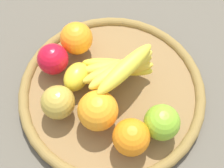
# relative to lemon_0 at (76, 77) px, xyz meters

# --- Properties ---
(ground_plane) EXTENTS (2.40, 2.40, 0.00)m
(ground_plane) POSITION_rel_lemon_0_xyz_m (0.03, -0.07, -0.05)
(ground_plane) COLOR #564F42
(ground_plane) RESTS_ON ground
(basket) EXTENTS (0.41, 0.41, 0.03)m
(basket) POSITION_rel_lemon_0_xyz_m (0.03, -0.07, -0.04)
(basket) COLOR olive
(basket) RESTS_ON ground_plane
(lemon_0) EXTENTS (0.07, 0.06, 0.05)m
(lemon_0) POSITION_rel_lemon_0_xyz_m (0.00, 0.00, 0.00)
(lemon_0) COLOR yellow
(lemon_0) RESTS_ON basket
(orange_1) EXTENTS (0.10, 0.10, 0.08)m
(orange_1) POSITION_rel_lemon_0_xyz_m (-0.05, -0.08, 0.02)
(orange_1) COLOR orange
(orange_1) RESTS_ON basket
(banana_bunch) EXTENTS (0.16, 0.16, 0.09)m
(banana_bunch) POSITION_rel_lemon_0_xyz_m (0.05, -0.07, 0.02)
(banana_bunch) COLOR yellow
(banana_bunch) RESTS_ON basket
(orange_2) EXTENTS (0.10, 0.10, 0.07)m
(orange_2) POSITION_rel_lemon_0_xyz_m (0.08, 0.05, 0.01)
(orange_2) COLOR orange
(orange_2) RESTS_ON basket
(apple_1) EXTENTS (0.09, 0.09, 0.07)m
(apple_1) POSITION_rel_lemon_0_xyz_m (-0.07, -0.01, 0.01)
(apple_1) COLOR #B49739
(apple_1) RESTS_ON basket
(orange_0) EXTENTS (0.09, 0.09, 0.07)m
(orange_0) POSITION_rel_lemon_0_xyz_m (-0.06, -0.17, 0.01)
(orange_0) COLOR orange
(orange_0) RESTS_ON basket
(apple_0) EXTENTS (0.10, 0.10, 0.07)m
(apple_0) POSITION_rel_lemon_0_xyz_m (-0.00, -0.20, 0.01)
(apple_0) COLOR #7EB62A
(apple_0) RESTS_ON basket
(apple_2) EXTENTS (0.07, 0.07, 0.07)m
(apple_2) POSITION_rel_lemon_0_xyz_m (0.01, 0.06, 0.01)
(apple_2) COLOR red
(apple_2) RESTS_ON basket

